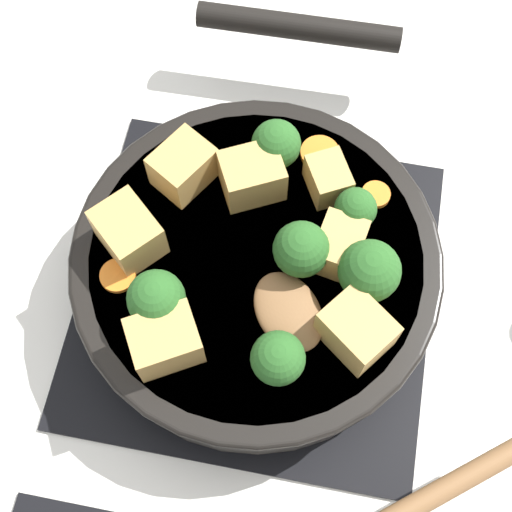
# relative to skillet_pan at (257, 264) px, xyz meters

# --- Properties ---
(ground_plane) EXTENTS (2.40, 2.40, 0.00)m
(ground_plane) POSITION_rel_skillet_pan_xyz_m (-0.00, 0.00, -0.06)
(ground_plane) COLOR white
(front_burner_grate) EXTENTS (0.31, 0.31, 0.03)m
(front_burner_grate) POSITION_rel_skillet_pan_xyz_m (-0.00, 0.00, -0.05)
(front_burner_grate) COLOR black
(front_burner_grate) RESTS_ON ground_plane
(skillet_pan) EXTENTS (0.30, 0.41, 0.06)m
(skillet_pan) POSITION_rel_skillet_pan_xyz_m (0.00, 0.00, 0.00)
(skillet_pan) COLOR black
(skillet_pan) RESTS_ON front_burner_grate
(wooden_spoon) EXTENTS (0.25, 0.25, 0.02)m
(wooden_spoon) POSITION_rel_skillet_pan_xyz_m (-0.09, 0.12, 0.03)
(wooden_spoon) COLOR brown
(wooden_spoon) RESTS_ON skillet_pan
(tofu_cube_center_large) EXTENTS (0.06, 0.06, 0.04)m
(tofu_cube_center_large) POSITION_rel_skillet_pan_xyz_m (0.10, 0.01, 0.04)
(tofu_cube_center_large) COLOR tan
(tofu_cube_center_large) RESTS_ON skillet_pan
(tofu_cube_near_handle) EXTENTS (0.06, 0.06, 0.04)m
(tofu_cube_near_handle) POSITION_rel_skillet_pan_xyz_m (0.01, -0.06, 0.04)
(tofu_cube_near_handle) COLOR tan
(tofu_cube_near_handle) RESTS_ON skillet_pan
(tofu_cube_east_chunk) EXTENTS (0.06, 0.06, 0.04)m
(tofu_cube_east_chunk) POSITION_rel_skillet_pan_xyz_m (-0.08, 0.06, 0.04)
(tofu_cube_east_chunk) COLOR tan
(tofu_cube_east_chunk) RESTS_ON skillet_pan
(tofu_cube_west_chunk) EXTENTS (0.04, 0.05, 0.03)m
(tofu_cube_west_chunk) POSITION_rel_skillet_pan_xyz_m (-0.06, -0.01, 0.04)
(tofu_cube_west_chunk) COLOR tan
(tofu_cube_west_chunk) RESTS_ON skillet_pan
(tofu_cube_back_piece) EXTENTS (0.06, 0.06, 0.04)m
(tofu_cube_back_piece) POSITION_rel_skillet_pan_xyz_m (0.05, 0.09, 0.04)
(tofu_cube_back_piece) COLOR tan
(tofu_cube_back_piece) RESTS_ON skillet_pan
(tofu_cube_front_piece) EXTENTS (0.04, 0.05, 0.03)m
(tofu_cube_front_piece) POSITION_rel_skillet_pan_xyz_m (-0.05, -0.07, 0.04)
(tofu_cube_front_piece) COLOR tan
(tofu_cube_front_piece) RESTS_ON skillet_pan
(tofu_cube_mid_small) EXTENTS (0.06, 0.06, 0.04)m
(tofu_cube_mid_small) POSITION_rel_skillet_pan_xyz_m (0.07, -0.06, 0.04)
(tofu_cube_mid_small) COLOR tan
(tofu_cube_mid_small) RESTS_ON skillet_pan
(broccoli_floret_near_spoon) EXTENTS (0.04, 0.04, 0.05)m
(broccoli_floret_near_spoon) POSITION_rel_skillet_pan_xyz_m (-0.03, 0.00, 0.05)
(broccoli_floret_near_spoon) COLOR #709956
(broccoli_floret_near_spoon) RESTS_ON skillet_pan
(broccoli_floret_center_top) EXTENTS (0.04, 0.04, 0.05)m
(broccoli_floret_center_top) POSITION_rel_skillet_pan_xyz_m (0.06, 0.06, 0.05)
(broccoli_floret_center_top) COLOR #709956
(broccoli_floret_center_top) RESTS_ON skillet_pan
(broccoli_floret_east_rim) EXTENTS (0.04, 0.04, 0.05)m
(broccoli_floret_east_rim) POSITION_rel_skillet_pan_xyz_m (0.00, -0.08, 0.05)
(broccoli_floret_east_rim) COLOR #709956
(broccoli_floret_east_rim) RESTS_ON skillet_pan
(broccoli_floret_west_rim) EXTENTS (0.04, 0.04, 0.05)m
(broccoli_floret_west_rim) POSITION_rel_skillet_pan_xyz_m (-0.03, 0.09, 0.05)
(broccoli_floret_west_rim) COLOR #709956
(broccoli_floret_west_rim) RESTS_ON skillet_pan
(broccoli_floret_north_edge) EXTENTS (0.05, 0.05, 0.05)m
(broccoli_floret_north_edge) POSITION_rel_skillet_pan_xyz_m (-0.09, 0.01, 0.05)
(broccoli_floret_north_edge) COLOR #709956
(broccoli_floret_north_edge) RESTS_ON skillet_pan
(broccoli_floret_south_cluster) EXTENTS (0.03, 0.03, 0.04)m
(broccoli_floret_south_cluster) POSITION_rel_skillet_pan_xyz_m (-0.07, -0.04, 0.05)
(broccoli_floret_south_cluster) COLOR #709956
(broccoli_floret_south_cluster) RESTS_ON skillet_pan
(carrot_slice_orange_thin) EXTENTS (0.02, 0.02, 0.01)m
(carrot_slice_orange_thin) POSITION_rel_skillet_pan_xyz_m (-0.09, -0.07, 0.03)
(carrot_slice_orange_thin) COLOR orange
(carrot_slice_orange_thin) RESTS_ON skillet_pan
(carrot_slice_near_center) EXTENTS (0.03, 0.03, 0.01)m
(carrot_slice_near_center) POSITION_rel_skillet_pan_xyz_m (-0.04, -0.10, 0.03)
(carrot_slice_near_center) COLOR orange
(carrot_slice_near_center) RESTS_ON skillet_pan
(carrot_slice_edge_slice) EXTENTS (0.03, 0.03, 0.01)m
(carrot_slice_edge_slice) POSITION_rel_skillet_pan_xyz_m (0.10, 0.04, 0.03)
(carrot_slice_edge_slice) COLOR orange
(carrot_slice_edge_slice) RESTS_ON skillet_pan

